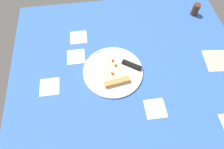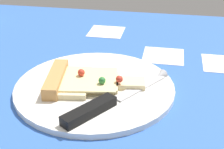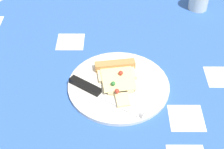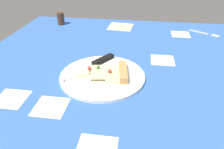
# 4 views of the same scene
# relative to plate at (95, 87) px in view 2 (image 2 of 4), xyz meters

# --- Properties ---
(ground_plane) EXTENTS (1.17, 1.17, 0.03)m
(ground_plane) POSITION_rel_plate_xyz_m (0.08, -0.05, -0.02)
(ground_plane) COLOR #3360B7
(ground_plane) RESTS_ON ground
(plate) EXTENTS (0.29, 0.29, 0.01)m
(plate) POSITION_rel_plate_xyz_m (0.00, 0.00, 0.00)
(plate) COLOR white
(plate) RESTS_ON ground_plane
(pizza_slice) EXTENTS (0.12, 0.18, 0.03)m
(pizza_slice) POSITION_rel_plate_xyz_m (0.00, -0.03, 0.01)
(pizza_slice) COLOR beige
(pizza_slice) RESTS_ON plate
(knife) EXTENTS (0.21, 0.15, 0.02)m
(knife) POSITION_rel_plate_xyz_m (0.06, 0.04, 0.01)
(knife) COLOR silver
(knife) RESTS_ON plate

